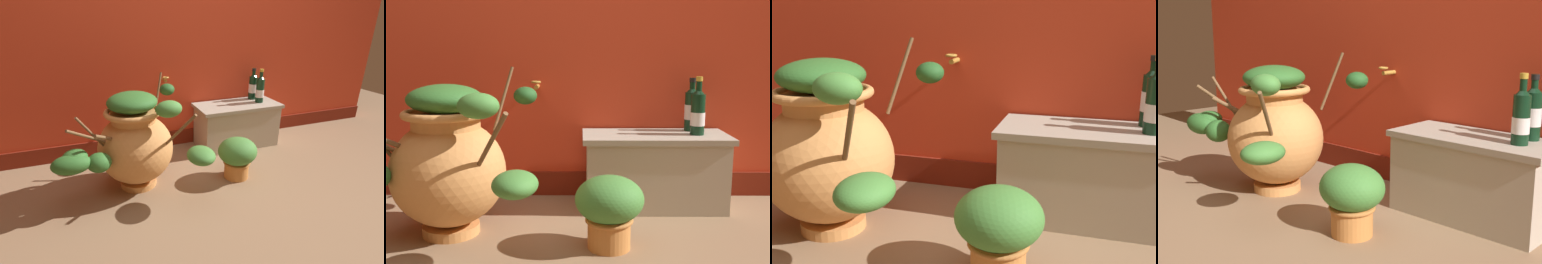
{
  "view_description": "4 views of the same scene",
  "coord_description": "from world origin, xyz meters",
  "views": [
    {
      "loc": [
        -0.87,
        -1.37,
        1.2
      ],
      "look_at": [
        -0.12,
        0.69,
        0.29
      ],
      "focal_mm": 26.66,
      "sensor_mm": 36.0,
      "label": 1
    },
    {
      "loc": [
        0.01,
        -1.53,
        0.86
      ],
      "look_at": [
        -0.01,
        0.78,
        0.44
      ],
      "focal_mm": 42.14,
      "sensor_mm": 36.0,
      "label": 2
    },
    {
      "loc": [
        0.41,
        -0.97,
        0.88
      ],
      "look_at": [
        -0.1,
        0.72,
        0.4
      ],
      "focal_mm": 41.41,
      "sensor_mm": 36.0,
      "label": 3
    },
    {
      "loc": [
        1.6,
        -1.17,
        0.93
      ],
      "look_at": [
        -0.18,
        0.66,
        0.38
      ],
      "focal_mm": 46.85,
      "sensor_mm": 36.0,
      "label": 4
    }
  ],
  "objects": [
    {
      "name": "terracotta_urn",
      "position": [
        -0.62,
        0.49,
        0.35
      ],
      "size": [
        0.99,
        0.84,
        0.78
      ],
      "color": "#D68E4C",
      "rests_on": "ground_plane"
    },
    {
      "name": "stone_ledge",
      "position": [
        0.42,
        0.9,
        0.22
      ],
      "size": [
        0.8,
        0.37,
        0.41
      ],
      "color": "#B2A893",
      "rests_on": "ground_plane"
    },
    {
      "name": "wine_bottle_left",
      "position": [
        0.64,
        1.01,
        0.54
      ],
      "size": [
        0.08,
        0.08,
        0.3
      ],
      "color": "black",
      "rests_on": "stone_ledge"
    },
    {
      "name": "wine_bottle_middle",
      "position": [
        0.64,
        0.89,
        0.54
      ],
      "size": [
        0.08,
        0.08,
        0.31
      ],
      "color": "black",
      "rests_on": "stone_ledge"
    },
    {
      "name": "potted_shrub",
      "position": [
        0.13,
        0.35,
        0.19
      ],
      "size": [
        0.3,
        0.28,
        0.33
      ],
      "color": "#CC7F3D",
      "rests_on": "ground_plane"
    }
  ]
}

